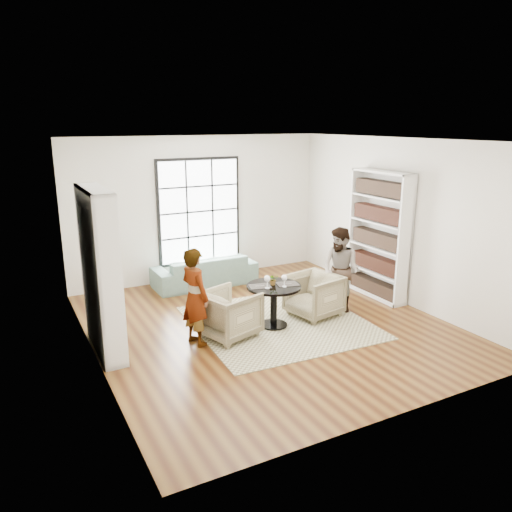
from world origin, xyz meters
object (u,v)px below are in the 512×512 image
pedestal_table (274,297)px  sofa (205,270)px  armchair_right (314,295)px  wine_glass_left (267,279)px  armchair_left (229,314)px  person_right (341,270)px  person_left (195,297)px  flower_centerpiece (273,279)px  wine_glass_right (284,278)px

pedestal_table → sofa: bearing=94.2°
armchair_right → wine_glass_left: size_ratio=3.81×
sofa → armchair_left: size_ratio=2.55×
sofa → person_right: size_ratio=1.40×
armchair_left → person_right: person_right is taller
sofa → person_left: (-1.18, -2.56, 0.44)m
pedestal_table → flower_centerpiece: flower_centerpiece is taller
armchair_left → person_left: size_ratio=0.55×
sofa → armchair_left: bearing=75.5°
sofa → armchair_left: armchair_left is taller
wine_glass_right → wine_glass_left: bearing=167.0°
person_right → flower_centerpiece: bearing=-107.4°
pedestal_table → person_left: person_left is taller
armchair_right → wine_glass_right: 0.91m
armchair_left → person_left: (-0.55, 0.00, 0.37)m
armchair_right → flower_centerpiece: size_ratio=4.38×
person_right → wine_glass_left: person_right is taller
wine_glass_left → wine_glass_right: bearing=-13.0°
armchair_right → flower_centerpiece: bearing=-97.7°
wine_glass_right → sofa: bearing=96.4°
person_right → flower_centerpiece: (-1.39, -0.05, 0.05)m
armchair_right → armchair_left: bearing=-97.7°
pedestal_table → flower_centerpiece: size_ratio=4.78×
sofa → wine_glass_right: size_ratio=10.37×
pedestal_table → sofa: (-0.19, 2.54, -0.21)m
person_left → armchair_right: bearing=-102.4°
armchair_right → wine_glass_left: 1.14m
person_left → person_right: size_ratio=1.00×
pedestal_table → wine_glass_right: bearing=-50.9°
person_right → wine_glass_right: bearing=-99.6°
person_right → flower_centerpiece: person_right is taller
person_right → person_left: bearing=-107.4°
armchair_right → wine_glass_left: wine_glass_left is taller
pedestal_table → person_right: 1.42m
wine_glass_left → wine_glass_right: wine_glass_left is taller
pedestal_table → armchair_left: (-0.81, -0.02, -0.14)m
sofa → flower_centerpiece: 2.56m
person_right → wine_glass_left: bearing=-103.6°
sofa → wine_glass_left: size_ratio=9.80×
wine_glass_left → person_right: bearing=5.9°
person_left → wine_glass_right: size_ratio=7.40×
flower_centerpiece → wine_glass_right: bearing=-58.5°
pedestal_table → wine_glass_left: bearing=-155.5°
wine_glass_left → flower_centerpiece: bearing=32.6°
sofa → wine_glass_right: (0.30, -2.68, 0.55)m
armchair_left → wine_glass_left: bearing=-113.4°
armchair_left → person_left: person_left is taller
pedestal_table → armchair_left: size_ratio=1.08×
wine_glass_left → sofa: bearing=90.5°
armchair_left → person_left: bearing=71.9°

